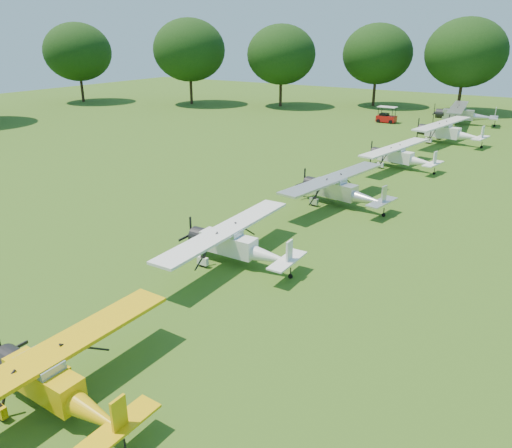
# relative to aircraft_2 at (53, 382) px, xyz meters

# --- Properties ---
(ground) EXTENTS (160.00, 160.00, 0.00)m
(ground) POSITION_rel_aircraft_2_xyz_m (-1.17, 13.53, -1.10)
(ground) COLOR #214912
(ground) RESTS_ON ground
(tree_belt) EXTENTS (137.36, 130.27, 14.52)m
(tree_belt) POSITION_rel_aircraft_2_xyz_m (2.40, 13.70, 6.93)
(tree_belt) COLOR black
(tree_belt) RESTS_ON ground
(aircraft_2) EXTENTS (6.00, 9.54, 1.88)m
(aircraft_2) POSITION_rel_aircraft_2_xyz_m (0.00, 0.00, 0.00)
(aircraft_2) COLOR #E2B009
(aircraft_2) RESTS_ON ground
(aircraft_3) EXTENTS (6.17, 9.81, 1.94)m
(aircraft_3) POSITION_rel_aircraft_2_xyz_m (-1.37, 11.46, 0.03)
(aircraft_3) COLOR white
(aircraft_3) RESTS_ON ground
(aircraft_4) EXTENTS (6.54, 10.36, 2.03)m
(aircraft_4) POSITION_rel_aircraft_2_xyz_m (-0.65, 22.49, 0.09)
(aircraft_4) COLOR silver
(aircraft_4) RESTS_ON ground
(aircraft_5) EXTENTS (6.22, 9.85, 1.93)m
(aircraft_5) POSITION_rel_aircraft_2_xyz_m (-0.37, 34.31, 0.03)
(aircraft_5) COLOR white
(aircraft_5) RESTS_ON ground
(aircraft_6) EXTENTS (7.22, 11.44, 2.25)m
(aircraft_6) POSITION_rel_aircraft_2_xyz_m (0.56, 46.96, 0.21)
(aircraft_6) COLOR white
(aircraft_6) RESTS_ON ground
(aircraft_7) EXTENTS (7.62, 12.10, 2.38)m
(aircraft_7) POSITION_rel_aircraft_2_xyz_m (-0.56, 59.78, 0.29)
(aircraft_7) COLOR silver
(aircraft_7) RESTS_ON ground
(golf_cart) EXTENTS (2.39, 1.52, 2.00)m
(golf_cart) POSITION_rel_aircraft_2_xyz_m (-9.06, 56.03, -0.43)
(golf_cart) COLOR #BC0F0D
(golf_cart) RESTS_ON ground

